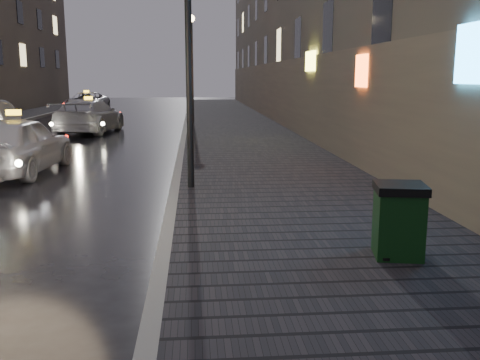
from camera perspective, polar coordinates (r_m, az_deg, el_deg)
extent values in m
plane|color=black|center=(6.08, -23.78, -13.87)|extent=(120.00, 120.00, 0.00)
cube|color=black|center=(26.39, -0.58, 5.79)|extent=(4.60, 58.00, 0.15)
cube|color=slate|center=(26.32, -5.83, 5.72)|extent=(0.20, 58.00, 0.15)
cube|color=#605B54|center=(30.91, 5.05, 18.45)|extent=(1.80, 50.00, 13.00)
cylinder|color=black|center=(11.21, -5.46, 11.90)|extent=(0.14, 0.14, 5.00)
cylinder|color=black|center=(27.21, -5.15, 11.34)|extent=(0.14, 0.14, 5.00)
sphere|color=#FFD88C|center=(27.35, -5.25, 16.79)|extent=(0.36, 0.36, 0.36)
cube|color=black|center=(7.25, 16.54, -4.56)|extent=(0.68, 0.68, 0.85)
cube|color=black|center=(7.14, 16.75, -0.83)|extent=(0.74, 0.74, 0.11)
imported|color=silver|center=(14.80, -22.77, 3.49)|extent=(2.13, 4.54, 1.50)
imported|color=silver|center=(24.71, -15.77, 6.56)|extent=(2.69, 5.27, 1.47)
imported|color=silver|center=(39.29, -16.01, 7.98)|extent=(2.66, 5.12, 1.38)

